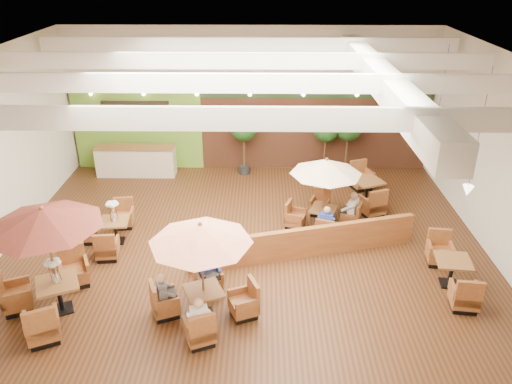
{
  "coord_description": "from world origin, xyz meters",
  "views": [
    {
      "loc": [
        0.49,
        -12.69,
        7.88
      ],
      "look_at": [
        0.3,
        0.5,
        1.5
      ],
      "focal_mm": 35.0,
      "sensor_mm": 36.0,
      "label": 1
    }
  ],
  "objects_px": {
    "booth_divider": "(305,243)",
    "table_1": "(202,254)",
    "table_2": "(325,180)",
    "diner_0": "(199,316)",
    "diner_1": "(208,266)",
    "topiary_0": "(244,130)",
    "topiary_2": "(348,130)",
    "diner_2": "(164,290)",
    "topiary_1": "(326,131)",
    "diner_3": "(327,220)",
    "service_counter": "(136,161)",
    "table_5": "(367,191)",
    "diner_4": "(352,206)",
    "table_4": "(451,273)",
    "table_0": "(44,239)",
    "table_3": "(108,229)"
  },
  "relations": [
    {
      "from": "service_counter",
      "to": "diner_3",
      "type": "xyz_separation_m",
      "value": [
        6.79,
        -4.92,
        0.16
      ]
    },
    {
      "from": "table_1",
      "to": "diner_1",
      "type": "relative_size",
      "value": 3.27
    },
    {
      "from": "diner_2",
      "to": "diner_4",
      "type": "distance_m",
      "value": 6.62
    },
    {
      "from": "diner_0",
      "to": "diner_2",
      "type": "distance_m",
      "value": 1.32
    },
    {
      "from": "table_2",
      "to": "diner_4",
      "type": "height_order",
      "value": "table_2"
    },
    {
      "from": "diner_0",
      "to": "diner_1",
      "type": "height_order",
      "value": "diner_1"
    },
    {
      "from": "table_3",
      "to": "table_4",
      "type": "distance_m",
      "value": 9.72
    },
    {
      "from": "table_5",
      "to": "diner_3",
      "type": "distance_m",
      "value": 3.23
    },
    {
      "from": "table_3",
      "to": "diner_3",
      "type": "height_order",
      "value": "table_3"
    },
    {
      "from": "topiary_0",
      "to": "diner_1",
      "type": "relative_size",
      "value": 2.92
    },
    {
      "from": "diner_2",
      "to": "topiary_2",
      "type": "bearing_deg",
      "value": 126.15
    },
    {
      "from": "service_counter",
      "to": "table_4",
      "type": "distance_m",
      "value": 12.04
    },
    {
      "from": "diner_2",
      "to": "table_4",
      "type": "bearing_deg",
      "value": 79.48
    },
    {
      "from": "booth_divider",
      "to": "table_2",
      "type": "height_order",
      "value": "table_2"
    },
    {
      "from": "diner_3",
      "to": "diner_1",
      "type": "bearing_deg",
      "value": -123.94
    },
    {
      "from": "diner_0",
      "to": "diner_4",
      "type": "xyz_separation_m",
      "value": [
        4.13,
        5.2,
        0.0
      ]
    },
    {
      "from": "service_counter",
      "to": "table_4",
      "type": "height_order",
      "value": "service_counter"
    },
    {
      "from": "booth_divider",
      "to": "topiary_0",
      "type": "xyz_separation_m",
      "value": [
        -1.93,
        5.92,
        1.31
      ]
    },
    {
      "from": "diner_3",
      "to": "diner_0",
      "type": "bearing_deg",
      "value": -108.0
    },
    {
      "from": "booth_divider",
      "to": "diner_0",
      "type": "height_order",
      "value": "diner_0"
    },
    {
      "from": "table_2",
      "to": "diner_1",
      "type": "distance_m",
      "value": 4.74
    },
    {
      "from": "service_counter",
      "to": "diner_2",
      "type": "distance_m",
      "value": 8.71
    },
    {
      "from": "diner_0",
      "to": "diner_1",
      "type": "distance_m",
      "value": 1.87
    },
    {
      "from": "topiary_2",
      "to": "diner_2",
      "type": "xyz_separation_m",
      "value": [
        -5.52,
        -8.51,
        -1.1
      ]
    },
    {
      "from": "table_2",
      "to": "diner_4",
      "type": "xyz_separation_m",
      "value": [
        0.87,
        0.0,
        -0.88
      ]
    },
    {
      "from": "diner_2",
      "to": "diner_1",
      "type": "bearing_deg",
      "value": 114.12
    },
    {
      "from": "table_0",
      "to": "table_1",
      "type": "height_order",
      "value": "table_0"
    },
    {
      "from": "service_counter",
      "to": "diner_0",
      "type": "height_order",
      "value": "diner_0"
    },
    {
      "from": "topiary_1",
      "to": "diner_3",
      "type": "relative_size",
      "value": 3.07
    },
    {
      "from": "table_0",
      "to": "table_1",
      "type": "distance_m",
      "value": 3.58
    },
    {
      "from": "booth_divider",
      "to": "topiary_0",
      "type": "distance_m",
      "value": 6.36
    },
    {
      "from": "table_2",
      "to": "topiary_0",
      "type": "height_order",
      "value": "topiary_0"
    },
    {
      "from": "table_4",
      "to": "diner_4",
      "type": "relative_size",
      "value": 3.34
    },
    {
      "from": "diner_3",
      "to": "booth_divider",
      "type": "bearing_deg",
      "value": -111.68
    },
    {
      "from": "topiary_2",
      "to": "diner_4",
      "type": "relative_size",
      "value": 3.09
    },
    {
      "from": "topiary_0",
      "to": "topiary_2",
      "type": "xyz_separation_m",
      "value": [
        3.94,
        -0.0,
        0.05
      ]
    },
    {
      "from": "table_0",
      "to": "diner_0",
      "type": "relative_size",
      "value": 3.82
    },
    {
      "from": "service_counter",
      "to": "diner_1",
      "type": "height_order",
      "value": "diner_1"
    },
    {
      "from": "diner_3",
      "to": "table_2",
      "type": "bearing_deg",
      "value": 109.03
    },
    {
      "from": "topiary_0",
      "to": "diner_4",
      "type": "relative_size",
      "value": 3.0
    },
    {
      "from": "topiary_0",
      "to": "topiary_2",
      "type": "height_order",
      "value": "topiary_2"
    },
    {
      "from": "table_1",
      "to": "table_2",
      "type": "height_order",
      "value": "table_1"
    },
    {
      "from": "booth_divider",
      "to": "table_5",
      "type": "xyz_separation_m",
      "value": [
        2.4,
        3.52,
        -0.07
      ]
    },
    {
      "from": "table_0",
      "to": "diner_4",
      "type": "relative_size",
      "value": 3.79
    },
    {
      "from": "service_counter",
      "to": "table_5",
      "type": "relative_size",
      "value": 1.02
    },
    {
      "from": "booth_divider",
      "to": "diner_2",
      "type": "xyz_separation_m",
      "value": [
        -3.51,
        -2.59,
        0.26
      ]
    },
    {
      "from": "diner_3",
      "to": "diner_4",
      "type": "relative_size",
      "value": 0.96
    },
    {
      "from": "diner_1",
      "to": "diner_0",
      "type": "bearing_deg",
      "value": 58.06
    },
    {
      "from": "booth_divider",
      "to": "table_1",
      "type": "distance_m",
      "value": 3.87
    },
    {
      "from": "diner_2",
      "to": "diner_4",
      "type": "relative_size",
      "value": 0.9
    }
  ]
}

